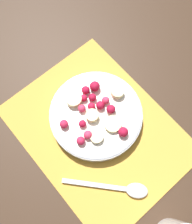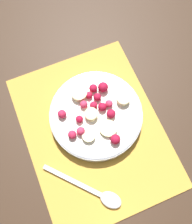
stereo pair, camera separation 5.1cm
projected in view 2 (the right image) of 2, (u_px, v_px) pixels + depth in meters
The scene contains 4 objects.
ground_plane at pixel (93, 131), 0.54m from camera, with size 3.00×3.00×0.00m, color #382619.
placemat at pixel (93, 131), 0.54m from camera, with size 0.37×0.28×0.01m.
fruit_bowl at pixel (96, 114), 0.53m from camera, with size 0.20×0.20×0.05m.
spoon at pixel (98, 194), 0.49m from camera, with size 0.14×0.13×0.01m.
Camera 2 is at (-0.12, 0.05, 0.52)m, focal length 40.00 mm.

